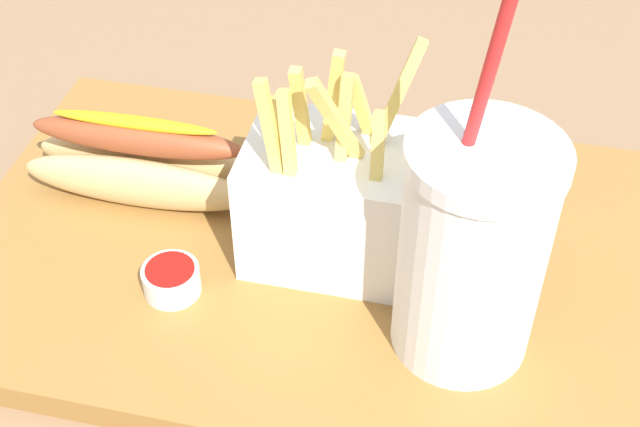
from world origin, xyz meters
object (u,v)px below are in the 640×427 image
object	(u,v)px
hot_dog_1	(142,163)
ketchup_cup_1	(171,279)
soda_cup	(472,251)
fries_basket	(330,199)

from	to	relation	value
hot_dog_1	ketchup_cup_1	bearing A→B (deg)	120.72
soda_cup	fries_basket	distance (m)	0.11
soda_cup	hot_dog_1	xyz separation A→B (m)	(0.23, -0.08, -0.05)
soda_cup	ketchup_cup_1	size ratio (longest dim) A/B	6.39
hot_dog_1	fries_basket	bearing A→B (deg)	168.61
ketchup_cup_1	soda_cup	bearing A→B (deg)	-179.26
soda_cup	fries_basket	world-z (taller)	soda_cup
soda_cup	fries_basket	bearing A→B (deg)	-30.91
fries_basket	ketchup_cup_1	distance (m)	0.11
fries_basket	hot_dog_1	world-z (taller)	fries_basket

